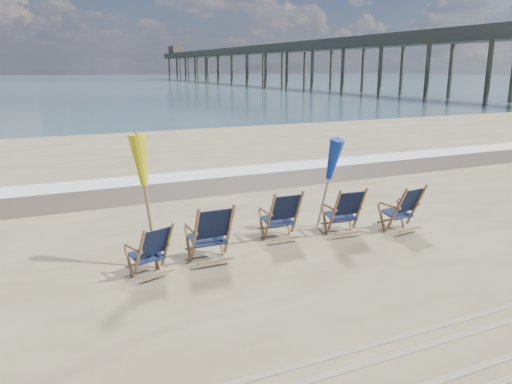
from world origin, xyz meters
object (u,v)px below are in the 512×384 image
Objects in this scene: beach_chair_2 at (297,214)px; beach_chair_4 at (417,207)px; beach_chair_3 at (360,210)px; fishing_pier at (279,60)px; beach_chair_1 at (230,231)px; beach_chair_0 at (168,247)px; umbrella_yellow at (146,168)px; umbrella_blue at (327,161)px.

beach_chair_2 is 2.59m from beach_chair_4.
fishing_pier is (36.09, 72.69, 4.13)m from beach_chair_3.
beach_chair_4 is 0.01× the size of fishing_pier.
fishing_pier is at bearing -118.31° from beach_chair_1.
beach_chair_2 is at bearing 173.28° from beach_chair_0.
umbrella_yellow is 0.02× the size of fishing_pier.
fishing_pier is at bearing -110.79° from beach_chair_3.
beach_chair_0 is 3.86m from umbrella_blue.
umbrella_blue is (0.87, 0.33, 0.93)m from beach_chair_2.
beach_chair_4 is at bearing 169.56° from beach_chair_2.
beach_chair_0 is 0.83× the size of beach_chair_1.
beach_chair_0 is 5.29m from beach_chair_4.
fishing_pier is (40.15, 72.98, 4.19)m from beach_chair_0.
beach_chair_2 is at bearing -117.31° from fishing_pier.
beach_chair_1 is at bearing 164.38° from beach_chair_0.
beach_chair_2 is 1.01× the size of beach_chair_3.
beach_chair_2 is 81.60m from fishing_pier.
umbrella_yellow reaches higher than beach_chair_0.
beach_chair_3 is at bearing 165.86° from beach_chair_0.
beach_chair_4 is 0.52× the size of umbrella_blue.
beach_chair_0 is 0.90× the size of beach_chair_3.
beach_chair_1 is 1.72m from beach_chair_2.
umbrella_yellow is 83.08m from fishing_pier.
umbrella_blue is at bearing -116.87° from fishing_pier.
umbrella_yellow is at bearing 4.66° from beach_chair_2.
beach_chair_1 is at bearing 10.30° from beach_chair_3.
fishing_pier is (34.86, 72.96, 4.13)m from beach_chair_4.
fishing_pier is at bearing -122.72° from beach_chair_4.
umbrella_yellow reaches higher than beach_chair_1.
beach_chair_2 reaches higher than beach_chair_4.
umbrella_blue is (3.63, 0.90, 0.99)m from beach_chair_0.
umbrella_yellow is at bearing -172.82° from umbrella_blue.
beach_chair_4 is (1.23, -0.28, -0.00)m from beach_chair_3.
beach_chair_3 is at bearing -19.78° from beach_chair_4.
beach_chair_1 is at bearing -15.43° from umbrella_yellow.
beach_chair_3 is (4.06, 0.29, 0.05)m from beach_chair_0.
umbrella_yellow reaches higher than beach_chair_4.
beach_chair_2 is (1.64, 0.51, -0.03)m from beach_chair_1.
beach_chair_3 is (2.94, 0.24, -0.04)m from beach_chair_1.
beach_chair_4 reaches higher than beach_chair_0.
beach_chair_0 is at bearing -118.82° from fishing_pier.
beach_chair_3 reaches higher than beach_chair_4.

